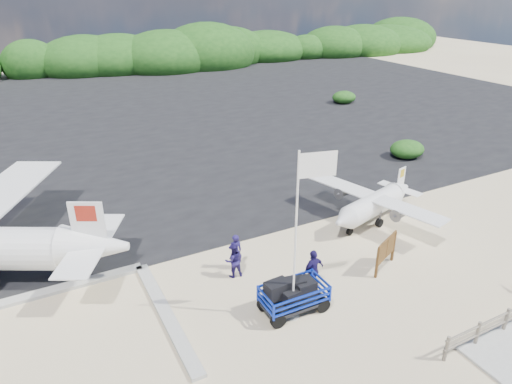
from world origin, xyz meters
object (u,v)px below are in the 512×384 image
crew_b (234,260)px  crew_c (313,270)px  flagpole (292,316)px  baggage_cart (293,311)px  crew_a (235,252)px  aircraft_large (229,116)px  signboard (384,268)px

crew_b → crew_c: 3.38m
flagpole → crew_c: flagpole is taller
crew_b → baggage_cart: bearing=115.3°
baggage_cart → crew_b: bearing=109.5°
crew_c → crew_a: bearing=-64.8°
baggage_cart → crew_b: size_ratio=1.74×
flagpole → aircraft_large: (9.70, 26.78, 0.00)m
flagpole → aircraft_large: 28.49m
crew_a → flagpole: bearing=100.7°
crew_a → aircraft_large: size_ratio=0.11×
baggage_cart → aircraft_large: size_ratio=0.17×
baggage_cart → crew_c: (1.39, 0.77, 0.92)m
signboard → crew_b: (-6.06, 2.57, 0.78)m
flagpole → crew_b: bearing=104.0°
baggage_cart → signboard: size_ratio=1.42×
baggage_cart → flagpole: flagpole is taller
aircraft_large → crew_c: bearing=100.8°
flagpole → crew_a: bearing=97.6°
crew_a → baggage_cart: bearing=104.3°
flagpole → signboard: flagpole is taller
flagpole → crew_b: size_ratio=4.23×
signboard → crew_a: 6.56m
crew_b → crew_c: size_ratio=0.85×
aircraft_large → flagpole: bearing=98.3°
crew_c → aircraft_large: size_ratio=0.12×
flagpole → crew_a: (-0.52, 3.87, 0.84)m
flagpole → crew_c: size_ratio=3.59×
aircraft_large → crew_b: bearing=94.0°
baggage_cart → crew_c: 1.84m
flagpole → aircraft_large: bearing=70.1°
signboard → crew_a: bearing=128.0°
signboard → crew_c: size_ratio=1.03×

